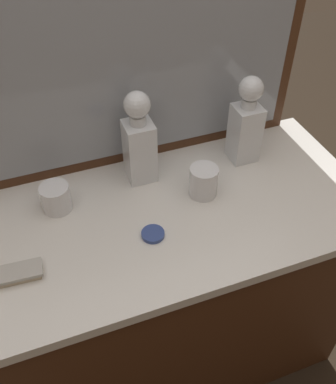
# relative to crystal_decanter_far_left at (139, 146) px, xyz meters

# --- Properties ---
(ground_plane) EXTENTS (6.00, 6.00, 0.00)m
(ground_plane) POSITION_rel_crystal_decanter_far_left_xyz_m (0.03, -0.18, -0.96)
(ground_plane) COLOR #2D2319
(dresser) EXTENTS (1.26, 0.61, 0.83)m
(dresser) POSITION_rel_crystal_decanter_far_left_xyz_m (0.03, -0.18, -0.54)
(dresser) COLOR #472816
(dresser) RESTS_ON ground_plane
(dresser_mirror) EXTENTS (1.11, 0.03, 0.63)m
(dresser_mirror) POSITION_rel_crystal_decanter_far_left_xyz_m (0.03, 0.10, 0.19)
(dresser_mirror) COLOR #472816
(dresser_mirror) RESTS_ON dresser
(crystal_decanter_far_left) EXTENTS (0.09, 0.09, 0.31)m
(crystal_decanter_far_left) POSITION_rel_crystal_decanter_far_left_xyz_m (0.00, 0.00, 0.00)
(crystal_decanter_far_left) COLOR white
(crystal_decanter_far_left) RESTS_ON dresser
(crystal_decanter_rear) EXTENTS (0.09, 0.09, 0.30)m
(crystal_decanter_rear) POSITION_rel_crystal_decanter_far_left_xyz_m (0.36, -0.02, -0.00)
(crystal_decanter_rear) COLOR white
(crystal_decanter_rear) RESTS_ON dresser
(crystal_tumbler_right) EXTENTS (0.09, 0.09, 0.10)m
(crystal_tumbler_right) POSITION_rel_crystal_decanter_far_left_xyz_m (0.16, -0.14, -0.08)
(crystal_tumbler_right) COLOR white
(crystal_tumbler_right) RESTS_ON dresser
(crystal_tumbler_left) EXTENTS (0.09, 0.09, 0.08)m
(crystal_tumbler_left) POSITION_rel_crystal_decanter_far_left_xyz_m (-0.28, -0.05, -0.09)
(crystal_tumbler_left) COLOR white
(crystal_tumbler_left) RESTS_ON dresser
(silver_brush_far_left) EXTENTS (0.13, 0.07, 0.02)m
(silver_brush_far_left) POSITION_rel_crystal_decanter_far_left_xyz_m (-0.42, -0.27, -0.11)
(silver_brush_far_left) COLOR #B7A88C
(silver_brush_far_left) RESTS_ON dresser
(porcelain_dish) EXTENTS (0.07, 0.07, 0.01)m
(porcelain_dish) POSITION_rel_crystal_decanter_far_left_xyz_m (-0.05, -0.26, -0.12)
(porcelain_dish) COLOR #33478C
(porcelain_dish) RESTS_ON dresser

